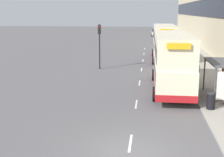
{
  "coord_description": "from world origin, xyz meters",
  "views": [
    {
      "loc": [
        0.77,
        -12.5,
        5.97
      ],
      "look_at": [
        -2.83,
        17.29,
        -0.53
      ],
      "focal_mm": 50.0,
      "sensor_mm": 36.0,
      "label": 1
    }
  ],
  "objects_px": {
    "double_decker_bus_near": "(172,61)",
    "traffic_light_far_kerb": "(99,39)",
    "bus_shelter": "(224,73)",
    "pedestrian_2": "(197,72)",
    "litter_bin": "(211,101)",
    "car_0": "(155,32)",
    "double_decker_bus_ahead": "(164,42)",
    "pedestrian_at_shelter": "(224,76)"
  },
  "relations": [
    {
      "from": "traffic_light_far_kerb",
      "to": "litter_bin",
      "type": "bearing_deg",
      "value": -55.84
    },
    {
      "from": "pedestrian_at_shelter",
      "to": "double_decker_bus_ahead",
      "type": "bearing_deg",
      "value": 106.01
    },
    {
      "from": "pedestrian_at_shelter",
      "to": "litter_bin",
      "type": "relative_size",
      "value": 1.73
    },
    {
      "from": "car_0",
      "to": "traffic_light_far_kerb",
      "type": "height_order",
      "value": "traffic_light_far_kerb"
    },
    {
      "from": "traffic_light_far_kerb",
      "to": "car_0",
      "type": "bearing_deg",
      "value": 81.96
    },
    {
      "from": "double_decker_bus_near",
      "to": "litter_bin",
      "type": "height_order",
      "value": "double_decker_bus_near"
    },
    {
      "from": "car_0",
      "to": "double_decker_bus_ahead",
      "type": "bearing_deg",
      "value": -89.36
    },
    {
      "from": "litter_bin",
      "to": "pedestrian_2",
      "type": "bearing_deg",
      "value": 88.24
    },
    {
      "from": "bus_shelter",
      "to": "double_decker_bus_near",
      "type": "relative_size",
      "value": 0.41
    },
    {
      "from": "litter_bin",
      "to": "traffic_light_far_kerb",
      "type": "height_order",
      "value": "traffic_light_far_kerb"
    },
    {
      "from": "bus_shelter",
      "to": "car_0",
      "type": "bearing_deg",
      "value": 93.73
    },
    {
      "from": "pedestrian_2",
      "to": "traffic_light_far_kerb",
      "type": "xyz_separation_m",
      "value": [
        -9.17,
        5.86,
        2.16
      ]
    },
    {
      "from": "double_decker_bus_near",
      "to": "litter_bin",
      "type": "relative_size",
      "value": 9.66
    },
    {
      "from": "double_decker_bus_near",
      "to": "car_0",
      "type": "bearing_deg",
      "value": 90.41
    },
    {
      "from": "bus_shelter",
      "to": "litter_bin",
      "type": "xyz_separation_m",
      "value": [
        -1.22,
        -2.5,
        -1.21
      ]
    },
    {
      "from": "car_0",
      "to": "pedestrian_2",
      "type": "bearing_deg",
      "value": -87.03
    },
    {
      "from": "double_decker_bus_near",
      "to": "litter_bin",
      "type": "bearing_deg",
      "value": -67.07
    },
    {
      "from": "car_0",
      "to": "pedestrian_2",
      "type": "height_order",
      "value": "pedestrian_2"
    },
    {
      "from": "bus_shelter",
      "to": "litter_bin",
      "type": "bearing_deg",
      "value": -116.03
    },
    {
      "from": "pedestrian_2",
      "to": "double_decker_bus_near",
      "type": "bearing_deg",
      "value": -133.46
    },
    {
      "from": "double_decker_bus_near",
      "to": "double_decker_bus_ahead",
      "type": "relative_size",
      "value": 0.98
    },
    {
      "from": "traffic_light_far_kerb",
      "to": "pedestrian_at_shelter",
      "type": "bearing_deg",
      "value": -33.91
    },
    {
      "from": "pedestrian_2",
      "to": "traffic_light_far_kerb",
      "type": "relative_size",
      "value": 0.36
    },
    {
      "from": "pedestrian_2",
      "to": "double_decker_bus_ahead",
      "type": "bearing_deg",
      "value": 100.16
    },
    {
      "from": "bus_shelter",
      "to": "car_0",
      "type": "xyz_separation_m",
      "value": [
        -3.69,
        56.61,
        -1.04
      ]
    },
    {
      "from": "car_0",
      "to": "pedestrian_at_shelter",
      "type": "bearing_deg",
      "value": -85.2
    },
    {
      "from": "double_decker_bus_ahead",
      "to": "pedestrian_at_shelter",
      "type": "relative_size",
      "value": 5.69
    },
    {
      "from": "bus_shelter",
      "to": "pedestrian_at_shelter",
      "type": "bearing_deg",
      "value": 76.64
    },
    {
      "from": "car_0",
      "to": "pedestrian_at_shelter",
      "type": "distance_m",
      "value": 53.47
    },
    {
      "from": "pedestrian_2",
      "to": "pedestrian_at_shelter",
      "type": "bearing_deg",
      "value": -40.19
    },
    {
      "from": "double_decker_bus_near",
      "to": "traffic_light_far_kerb",
      "type": "xyz_separation_m",
      "value": [
        -6.87,
        8.28,
        0.87
      ]
    },
    {
      "from": "double_decker_bus_near",
      "to": "car_0",
      "type": "distance_m",
      "value": 54.22
    },
    {
      "from": "double_decker_bus_ahead",
      "to": "bus_shelter",
      "type": "bearing_deg",
      "value": -79.42
    },
    {
      "from": "car_0",
      "to": "traffic_light_far_kerb",
      "type": "distance_m",
      "value": 46.43
    },
    {
      "from": "double_decker_bus_near",
      "to": "double_decker_bus_ahead",
      "type": "xyz_separation_m",
      "value": [
        0.05,
        14.98,
        0.0
      ]
    },
    {
      "from": "bus_shelter",
      "to": "traffic_light_far_kerb",
      "type": "bearing_deg",
      "value": 133.58
    },
    {
      "from": "pedestrian_at_shelter",
      "to": "traffic_light_far_kerb",
      "type": "height_order",
      "value": "traffic_light_far_kerb"
    },
    {
      "from": "litter_bin",
      "to": "traffic_light_far_kerb",
      "type": "xyz_separation_m",
      "value": [
        -8.95,
        13.19,
        2.48
      ]
    },
    {
      "from": "double_decker_bus_ahead",
      "to": "pedestrian_2",
      "type": "distance_m",
      "value": 12.82
    },
    {
      "from": "pedestrian_2",
      "to": "traffic_light_far_kerb",
      "type": "bearing_deg",
      "value": 147.44
    },
    {
      "from": "bus_shelter",
      "to": "pedestrian_2",
      "type": "xyz_separation_m",
      "value": [
        -1.0,
        4.83,
        -0.88
      ]
    },
    {
      "from": "car_0",
      "to": "pedestrian_2",
      "type": "xyz_separation_m",
      "value": [
        2.69,
        -51.78,
        0.16
      ]
    }
  ]
}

